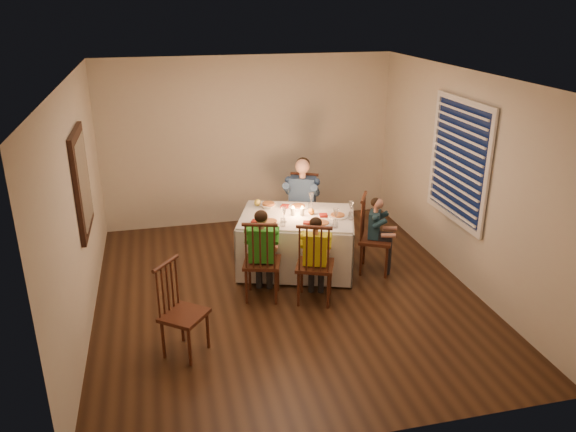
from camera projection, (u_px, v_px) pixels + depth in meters
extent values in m
plane|color=black|center=(286.00, 293.00, 6.88)|extent=(5.00, 5.00, 0.00)
cube|color=beige|center=(78.00, 209.00, 5.92)|extent=(0.02, 5.00, 2.60)
cube|color=beige|center=(464.00, 179.00, 6.89)|extent=(0.02, 5.00, 2.60)
cube|color=beige|center=(249.00, 142.00, 8.67)|extent=(4.50, 0.02, 2.60)
plane|color=white|center=(285.00, 77.00, 5.93)|extent=(5.00, 5.00, 0.00)
cube|color=silver|center=(297.00, 217.00, 7.23)|extent=(1.67, 1.42, 0.04)
cube|color=silver|center=(300.00, 227.00, 7.84)|extent=(1.39, 0.49, 0.70)
cube|color=silver|center=(294.00, 259.00, 6.88)|extent=(1.39, 0.49, 0.70)
cube|color=silver|center=(352.00, 244.00, 7.30)|extent=(0.36, 1.01, 0.70)
cube|color=silver|center=(243.00, 240.00, 7.43)|extent=(0.36, 1.01, 0.70)
cylinder|color=white|center=(298.00, 207.00, 7.48)|extent=(0.33, 0.33, 0.02)
cylinder|color=white|center=(270.00, 222.00, 6.97)|extent=(0.33, 0.33, 0.02)
cylinder|color=white|center=(322.00, 224.00, 6.93)|extent=(0.33, 0.33, 0.02)
cylinder|color=white|center=(338.00, 216.00, 7.17)|extent=(0.33, 0.33, 0.02)
cylinder|color=white|center=(293.00, 212.00, 7.21)|extent=(0.06, 0.06, 0.10)
cylinder|color=white|center=(302.00, 212.00, 7.20)|extent=(0.06, 0.06, 0.10)
sphere|color=yellow|center=(257.00, 203.00, 7.54)|extent=(0.09, 0.09, 0.09)
sphere|color=orange|center=(311.00, 211.00, 7.24)|extent=(0.08, 0.08, 0.08)
imported|color=white|center=(268.00, 206.00, 7.48)|extent=(0.29, 0.29, 0.05)
cube|color=black|center=(82.00, 182.00, 6.13)|extent=(0.05, 0.95, 1.15)
cube|color=white|center=(84.00, 182.00, 6.13)|extent=(0.01, 0.78, 0.98)
cube|color=black|center=(460.00, 161.00, 6.90)|extent=(0.01, 1.20, 1.40)
cube|color=white|center=(459.00, 161.00, 6.90)|extent=(0.03, 1.34, 1.54)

